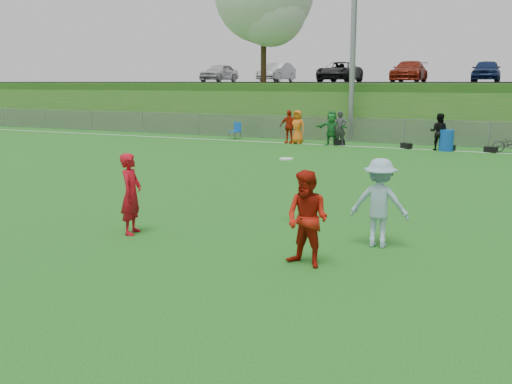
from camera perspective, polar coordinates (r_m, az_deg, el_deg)
The scene contains 16 objects.
ground at distance 11.07m, azimuth -4.49°, elevation -5.37°, with size 120.00×120.00×0.00m, color #135B19.
sideline_far at distance 27.93m, azimuth 13.81°, elevation 4.28°, with size 60.00×0.10×0.01m, color white.
fence at distance 29.83m, azimuth 14.61°, elevation 5.89°, with size 58.00×0.06×1.30m.
light_pole at distance 31.37m, azimuth 9.79°, elevation 17.41°, with size 1.20×0.40×12.15m.
berm at distance 40.63m, azimuth 17.47°, elevation 8.21°, with size 120.00×18.00×3.00m, color #1A5417.
parking_lot at distance 42.58m, azimuth 17.95°, elevation 10.38°, with size 120.00×12.00×0.10m, color black.
car_row at distance 41.76m, azimuth 16.22°, elevation 11.53°, with size 32.04×5.18×1.44m.
spectator_row at distance 28.49m, azimuth 8.42°, elevation 6.31°, with size 8.34×0.75×1.69m.
gear_bags at distance 27.84m, azimuth 15.99°, elevation 4.41°, with size 7.60×0.57×0.26m.
player_red_left at distance 11.99m, azimuth -12.38°, elevation -0.19°, with size 0.61×0.40×1.68m, color #B60C19.
player_red_center at distance 9.68m, azimuth 5.15°, elevation -2.70°, with size 0.80×0.63×1.66m, color #A9180B.
player_blue at distance 11.04m, azimuth 12.24°, elevation -1.08°, with size 1.10×0.63×1.70m, color #93B7CC.
frisbee at distance 12.43m, azimuth 3.04°, elevation 3.33°, with size 0.30×0.30×0.03m.
recycling_bin at distance 27.45m, azimuth 18.49°, elevation 4.92°, with size 0.64×0.64×0.97m, color #1049B0.
camp_chair at distance 31.59m, azimuth -2.11°, elevation 5.81°, with size 0.62×0.63×0.92m.
bicycle at distance 27.80m, azimuth 24.17°, elevation 4.48°, with size 0.57×1.62×0.85m, color #2D2D2F.
Camera 1 is at (5.20, -9.27, 3.11)m, focal length 40.00 mm.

